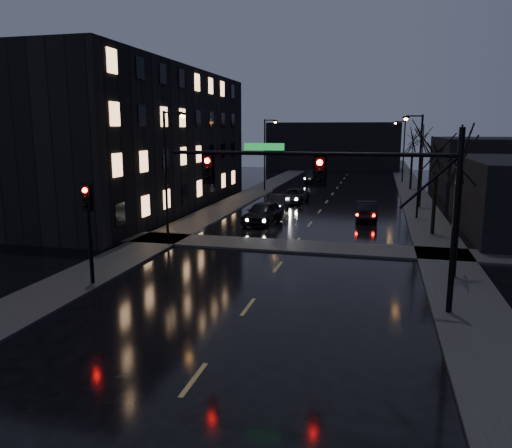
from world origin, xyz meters
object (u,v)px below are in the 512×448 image
Objects in this scene: oncoming_car_b at (278,203)px; oncoming_car_c at (294,196)px; oncoming_car_d at (312,176)px; oncoming_car_a at (263,213)px; lead_car at (366,210)px.

oncoming_car_c is (0.53, 5.06, -0.04)m from oncoming_car_b.
oncoming_car_d reaches higher than oncoming_car_c.
oncoming_car_a is 30.44m from oncoming_car_d.
oncoming_car_b reaches higher than oncoming_car_c.
oncoming_car_a is 1.03× the size of oncoming_car_c.
oncoming_car_c is at bearing -95.58° from oncoming_car_d.
oncoming_car_d is at bearing 88.43° from oncoming_car_b.
oncoming_car_b is at bearing -97.35° from oncoming_car_d.
oncoming_car_b is at bearing -91.78° from oncoming_car_c.
oncoming_car_a reaches higher than oncoming_car_d.
lead_car reaches higher than oncoming_car_c.
lead_car is at bearing -81.77° from oncoming_car_d.
oncoming_car_b is 0.89× the size of oncoming_car_c.
oncoming_car_d is at bearing -76.50° from lead_car.
oncoming_car_a is 0.89× the size of oncoming_car_d.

